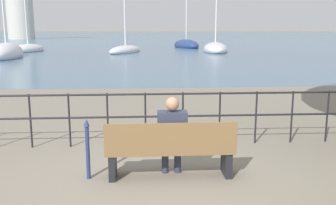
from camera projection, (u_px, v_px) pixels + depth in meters
name	position (u px, v px, depth m)	size (l,w,h in m)	color
ground_plane	(170.00, 176.00, 5.82)	(1000.00, 1000.00, 0.00)	gray
harbor_water	(143.00, 35.00, 161.40)	(600.00, 300.00, 0.01)	slate
park_bench	(171.00, 150.00, 5.67)	(1.96, 0.45, 0.90)	brown
seated_person_left	(172.00, 133.00, 5.70)	(0.44, 0.35, 1.25)	#2D3347
promenade_railing	(164.00, 110.00, 7.26)	(13.89, 0.04, 1.05)	black
closed_umbrella	(87.00, 146.00, 5.62)	(0.09, 0.09, 0.94)	navy
sailboat_0	(125.00, 50.00, 36.38)	(3.90, 6.32, 11.55)	silver
sailboat_1	(28.00, 49.00, 37.91)	(3.28, 5.55, 8.74)	silver
sailboat_2	(186.00, 45.00, 46.32)	(3.76, 6.10, 11.11)	navy
sailboat_4	(7.00, 53.00, 30.05)	(3.44, 7.79, 9.89)	silver
sailboat_5	(215.00, 49.00, 37.73)	(3.39, 7.63, 10.53)	silver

